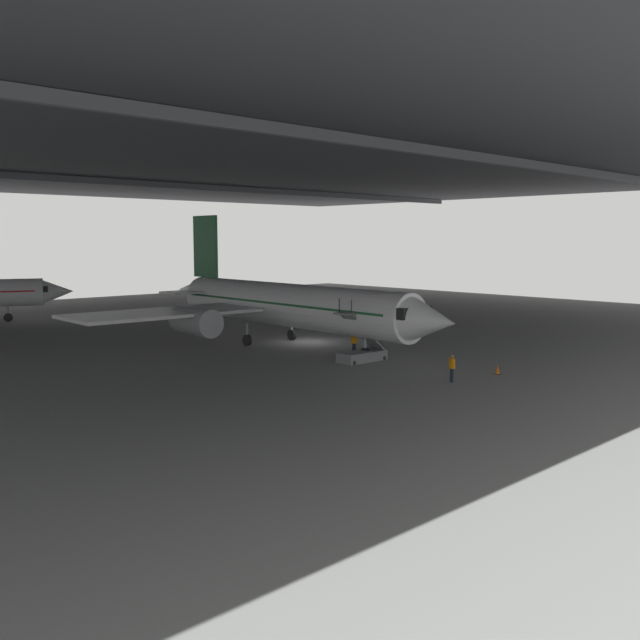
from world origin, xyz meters
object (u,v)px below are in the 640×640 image
Objects in this scene: boarding_stairs at (362,351)px; traffic_cone_orange at (498,370)px; crew_worker_near_nose at (452,366)px; airplane_main at (284,305)px; crew_worker_by_stairs at (354,342)px.

boarding_stairs is 7.50× the size of traffic_cone_orange.
traffic_cone_orange is at bearing -7.21° from crew_worker_near_nose.
airplane_main reaches higher than traffic_cone_orange.
crew_worker_by_stairs is at bearing 94.72° from traffic_cone_orange.
traffic_cone_orange is at bearing -85.28° from crew_worker_by_stairs.
traffic_cone_orange is (2.88, -9.19, -0.43)m from boarding_stairs.
boarding_stairs is 2.67× the size of crew_worker_near_nose.
crew_worker_by_stairs is at bearing -81.05° from airplane_main.
boarding_stairs is 8.76m from crew_worker_near_nose.
crew_worker_by_stairs is at bearing 74.14° from crew_worker_near_nose.
traffic_cone_orange is (4.16, -0.53, -0.67)m from crew_worker_near_nose.
boarding_stairs reaches higher than crew_worker_near_nose.
boarding_stairs is at bearing 81.57° from crew_worker_near_nose.
airplane_main is 18.93m from traffic_cone_orange.
traffic_cone_orange is (0.97, -11.76, -0.60)m from crew_worker_by_stairs.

